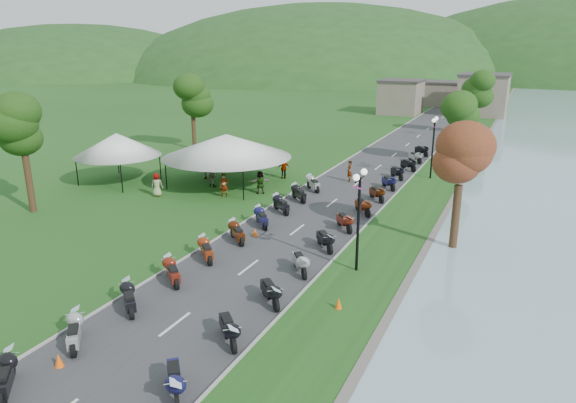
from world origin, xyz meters
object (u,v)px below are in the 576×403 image
at_px(vendor_tent_main, 227,159).
at_px(pedestrian_c, 205,179).
at_px(pedestrian_b, 212,186).
at_px(pedestrian_a, 225,197).

distance_m(vendor_tent_main, pedestrian_c, 3.31).
distance_m(vendor_tent_main, pedestrian_b, 2.45).
distance_m(pedestrian_a, pedestrian_b, 3.17).
distance_m(pedestrian_b, pedestrian_c, 2.64).
bearing_deg(pedestrian_c, pedestrian_a, 17.41).
relative_size(pedestrian_a, pedestrian_c, 0.95).
bearing_deg(pedestrian_c, vendor_tent_main, 46.97).
bearing_deg(pedestrian_c, pedestrian_b, 15.69).
height_order(vendor_tent_main, pedestrian_c, vendor_tent_main).
height_order(vendor_tent_main, pedestrian_b, vendor_tent_main).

